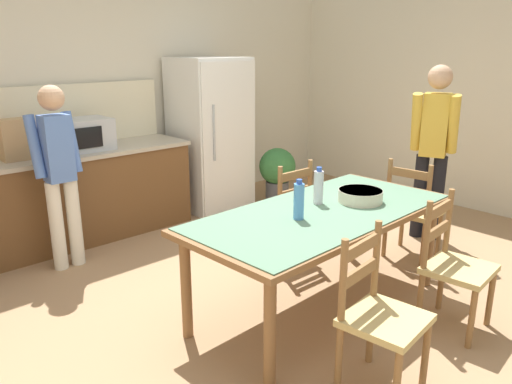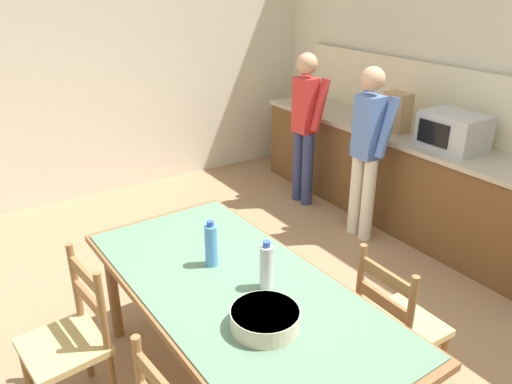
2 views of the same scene
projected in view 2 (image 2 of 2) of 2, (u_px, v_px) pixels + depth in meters
ground_plane at (264, 364)px, 3.12m from camera, size 8.32×8.32×0.00m
wall_left at (86, 59)px, 5.04m from camera, size 0.12×5.20×2.90m
kitchen_counter at (391, 173)px, 4.89m from camera, size 3.28×0.66×0.88m
counter_splashback at (423, 95)px, 4.74m from camera, size 3.24×0.03×0.60m
microwave at (453, 131)px, 4.16m from camera, size 0.50×0.39×0.30m
paper_bag at (397, 112)px, 4.62m from camera, size 0.24×0.16×0.36m
dining_table at (237, 297)px, 2.62m from camera, size 2.05×1.02×0.75m
bottle_near_centre at (211, 245)px, 2.73m from camera, size 0.07×0.07×0.27m
bottle_off_centre at (266, 267)px, 2.53m from camera, size 0.07×0.07×0.27m
serving_bowl at (265, 318)px, 2.27m from camera, size 0.32×0.32×0.09m
chair_side_far_right at (397, 325)px, 2.78m from camera, size 0.43×0.41×0.91m
chair_side_near_left at (70, 342)px, 2.66m from camera, size 0.46×0.45×0.91m
person_at_sink at (305, 122)px, 5.01m from camera, size 0.39×0.27×1.55m
person_at_counter at (367, 146)px, 4.32m from camera, size 0.39×0.27×1.55m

